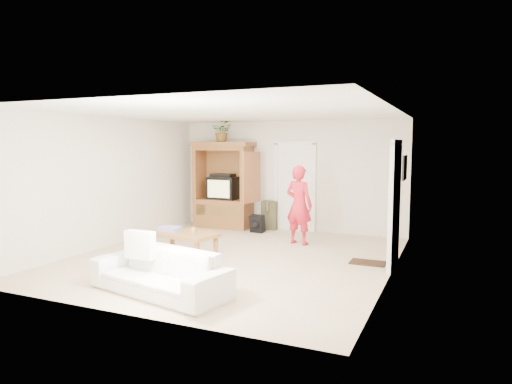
{
  "coord_description": "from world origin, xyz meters",
  "views": [
    {
      "loc": [
        3.63,
        -7.24,
        2.05
      ],
      "look_at": [
        0.18,
        0.6,
        1.15
      ],
      "focal_mm": 32.0,
      "sensor_mm": 36.0,
      "label": 1
    }
  ],
  "objects_px": {
    "man": "(299,205)",
    "coffee_table": "(184,235)",
    "sofa": "(160,272)",
    "armoire": "(224,191)"
  },
  "relations": [
    {
      "from": "man",
      "to": "coffee_table",
      "type": "height_order",
      "value": "man"
    },
    {
      "from": "sofa",
      "to": "coffee_table",
      "type": "relative_size",
      "value": 1.56
    },
    {
      "from": "coffee_table",
      "to": "man",
      "type": "bearing_deg",
      "value": 59.97
    },
    {
      "from": "man",
      "to": "sofa",
      "type": "distance_m",
      "value": 3.85
    },
    {
      "from": "armoire",
      "to": "man",
      "type": "bearing_deg",
      "value": -25.33
    },
    {
      "from": "man",
      "to": "sofa",
      "type": "height_order",
      "value": "man"
    },
    {
      "from": "man",
      "to": "coffee_table",
      "type": "relative_size",
      "value": 1.23
    },
    {
      "from": "armoire",
      "to": "sofa",
      "type": "xyz_separation_m",
      "value": [
        1.53,
        -4.83,
        -0.61
      ]
    },
    {
      "from": "sofa",
      "to": "armoire",
      "type": "bearing_deg",
      "value": 119.28
    },
    {
      "from": "armoire",
      "to": "man",
      "type": "height_order",
      "value": "armoire"
    }
  ]
}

